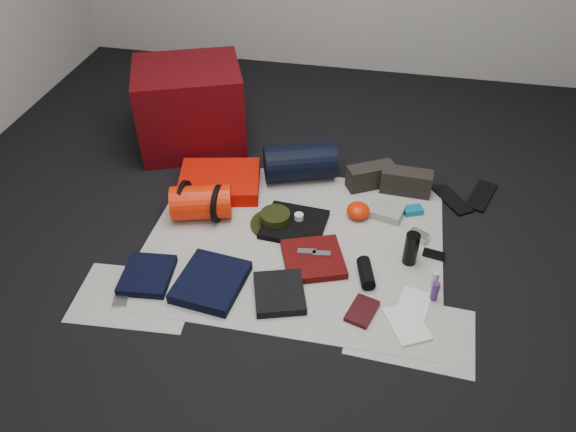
% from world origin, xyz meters
% --- Properties ---
extents(floor, '(4.50, 4.50, 0.02)m').
position_xyz_m(floor, '(0.00, 0.00, -0.01)').
color(floor, black).
rests_on(floor, ground).
extents(newspaper_mat, '(1.60, 1.30, 0.01)m').
position_xyz_m(newspaper_mat, '(0.00, 0.00, 0.00)').
color(newspaper_mat, beige).
rests_on(newspaper_mat, floor).
extents(newspaper_sheet_front_left, '(0.61, 0.44, 0.00)m').
position_xyz_m(newspaper_sheet_front_left, '(-0.70, -0.55, 0.00)').
color(newspaper_sheet_front_left, beige).
rests_on(newspaper_sheet_front_left, floor).
extents(newspaper_sheet_front_right, '(0.60, 0.43, 0.00)m').
position_xyz_m(newspaper_sheet_front_right, '(0.65, -0.50, 0.00)').
color(newspaper_sheet_front_right, beige).
rests_on(newspaper_sheet_front_right, floor).
extents(red_cabinet, '(0.83, 0.76, 0.56)m').
position_xyz_m(red_cabinet, '(-0.86, 0.86, 0.28)').
color(red_cabinet, '#4C0509').
rests_on(red_cabinet, floor).
extents(sleeping_pad, '(0.55, 0.49, 0.09)m').
position_xyz_m(sleeping_pad, '(-0.54, 0.40, 0.05)').
color(sleeping_pad, red).
rests_on(sleeping_pad, newspaper_mat).
extents(stuff_sack, '(0.38, 0.28, 0.20)m').
position_xyz_m(stuff_sack, '(-0.56, 0.11, 0.11)').
color(stuff_sack, red).
rests_on(stuff_sack, newspaper_mat).
extents(sack_strap_left, '(0.02, 0.22, 0.22)m').
position_xyz_m(sack_strap_left, '(-0.66, 0.11, 0.11)').
color(sack_strap_left, black).
rests_on(sack_strap_left, newspaper_mat).
extents(sack_strap_right, '(0.03, 0.22, 0.22)m').
position_xyz_m(sack_strap_right, '(-0.46, 0.11, 0.11)').
color(sack_strap_right, black).
rests_on(sack_strap_right, newspaper_mat).
extents(navy_duffel, '(0.49, 0.36, 0.23)m').
position_xyz_m(navy_duffel, '(-0.08, 0.60, 0.12)').
color(navy_duffel, black).
rests_on(navy_duffel, newspaper_mat).
extents(boonie_brim, '(0.38, 0.38, 0.01)m').
position_xyz_m(boonie_brim, '(-0.13, 0.12, 0.01)').
color(boonie_brim, black).
rests_on(boonie_brim, newspaper_mat).
extents(boonie_crown, '(0.17, 0.17, 0.07)m').
position_xyz_m(boonie_crown, '(-0.13, 0.12, 0.05)').
color(boonie_crown, black).
rests_on(boonie_crown, boonie_brim).
extents(hiking_boot_left, '(0.31, 0.24, 0.15)m').
position_xyz_m(hiking_boot_left, '(0.36, 0.60, 0.08)').
color(hiking_boot_left, black).
rests_on(hiking_boot_left, newspaper_mat).
extents(hiking_boot_right, '(0.31, 0.13, 0.15)m').
position_xyz_m(hiking_boot_right, '(0.58, 0.58, 0.08)').
color(hiking_boot_right, black).
rests_on(hiking_boot_right, newspaper_mat).
extents(flip_flop_left, '(0.25, 0.30, 0.02)m').
position_xyz_m(flip_flop_left, '(0.86, 0.56, 0.01)').
color(flip_flop_left, black).
rests_on(flip_flop_left, floor).
extents(flip_flop_right, '(0.21, 0.32, 0.02)m').
position_xyz_m(flip_flop_right, '(1.03, 0.63, 0.01)').
color(flip_flop_right, black).
rests_on(flip_flop_right, floor).
extents(trousers_navy_a, '(0.27, 0.30, 0.04)m').
position_xyz_m(trousers_navy_a, '(-0.68, -0.42, 0.03)').
color(trousers_navy_a, black).
rests_on(trousers_navy_a, newspaper_mat).
extents(trousers_navy_b, '(0.35, 0.39, 0.06)m').
position_xyz_m(trousers_navy_b, '(-0.35, -0.41, 0.03)').
color(trousers_navy_b, black).
rests_on(trousers_navy_b, newspaper_mat).
extents(trousers_charcoal, '(0.31, 0.34, 0.04)m').
position_xyz_m(trousers_charcoal, '(0.00, -0.41, 0.03)').
color(trousers_charcoal, black).
rests_on(trousers_charcoal, newspaper_mat).
extents(black_tshirt, '(0.37, 0.34, 0.03)m').
position_xyz_m(black_tshirt, '(-0.02, 0.12, 0.02)').
color(black_tshirt, black).
rests_on(black_tshirt, newspaper_mat).
extents(red_shirt, '(0.39, 0.39, 0.04)m').
position_xyz_m(red_shirt, '(0.13, -0.13, 0.03)').
color(red_shirt, '#4A0808').
rests_on(red_shirt, newspaper_mat).
extents(orange_stuff_sack, '(0.14, 0.14, 0.09)m').
position_xyz_m(orange_stuff_sack, '(0.32, 0.29, 0.05)').
color(orange_stuff_sack, red).
rests_on(orange_stuff_sack, newspaper_mat).
extents(first_aid_pouch, '(0.22, 0.19, 0.05)m').
position_xyz_m(first_aid_pouch, '(0.48, 0.34, 0.03)').
color(first_aid_pouch, gray).
rests_on(first_aid_pouch, newspaper_mat).
extents(water_bottle, '(0.10, 0.10, 0.19)m').
position_xyz_m(water_bottle, '(0.62, -0.03, 0.10)').
color(water_bottle, black).
rests_on(water_bottle, newspaper_mat).
extents(speaker, '(0.11, 0.20, 0.07)m').
position_xyz_m(speaker, '(0.41, -0.20, 0.04)').
color(speaker, black).
rests_on(speaker, newspaper_mat).
extents(compact_camera, '(0.12, 0.10, 0.04)m').
position_xyz_m(compact_camera, '(0.67, 0.16, 0.03)').
color(compact_camera, '#BCBDC1').
rests_on(compact_camera, newspaper_mat).
extents(cyan_case, '(0.13, 0.11, 0.03)m').
position_xyz_m(cyan_case, '(0.63, 0.39, 0.02)').
color(cyan_case, '#0E6489').
rests_on(cyan_case, newspaper_mat).
extents(toiletry_purple, '(0.04, 0.04, 0.11)m').
position_xyz_m(toiletry_purple, '(0.75, -0.27, 0.06)').
color(toiletry_purple, '#431F66').
rests_on(toiletry_purple, newspaper_mat).
extents(toiletry_clear, '(0.05, 0.05, 0.10)m').
position_xyz_m(toiletry_clear, '(0.75, -0.19, 0.06)').
color(toiletry_clear, '#B2B7B2').
rests_on(toiletry_clear, newspaper_mat).
extents(paperback_book, '(0.16, 0.21, 0.03)m').
position_xyz_m(paperback_book, '(0.41, -0.43, 0.02)').
color(paperback_book, black).
rests_on(paperback_book, newspaper_mat).
extents(map_booklet, '(0.24, 0.28, 0.01)m').
position_xyz_m(map_booklet, '(0.63, -0.46, 0.01)').
color(map_booklet, silver).
rests_on(map_booklet, newspaper_mat).
extents(map_printout, '(0.18, 0.21, 0.01)m').
position_xyz_m(map_printout, '(0.66, -0.32, 0.01)').
color(map_printout, silver).
rests_on(map_printout, newspaper_mat).
extents(sunglasses, '(0.12, 0.07, 0.03)m').
position_xyz_m(sunglasses, '(0.75, 0.03, 0.02)').
color(sunglasses, black).
rests_on(sunglasses, newspaper_mat).
extents(key_cluster, '(0.09, 0.09, 0.01)m').
position_xyz_m(key_cluster, '(-0.75, -0.60, 0.01)').
color(key_cluster, '#BCBDC1').
rests_on(key_cluster, newspaper_mat).
extents(tape_roll, '(0.05, 0.05, 0.04)m').
position_xyz_m(tape_roll, '(-0.00, 0.15, 0.06)').
color(tape_roll, beige).
rests_on(tape_roll, black_tshirt).
extents(energy_bar_a, '(0.10, 0.05, 0.01)m').
position_xyz_m(energy_bar_a, '(0.09, -0.11, 0.05)').
color(energy_bar_a, '#BCBDC1').
rests_on(energy_bar_a, red_shirt).
extents(energy_bar_b, '(0.10, 0.05, 0.01)m').
position_xyz_m(energy_bar_b, '(0.17, -0.11, 0.05)').
color(energy_bar_b, '#BCBDC1').
rests_on(energy_bar_b, red_shirt).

